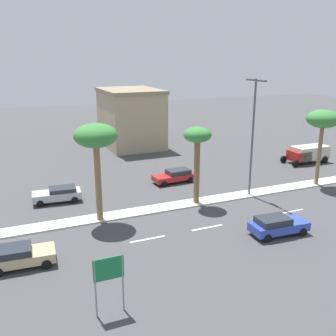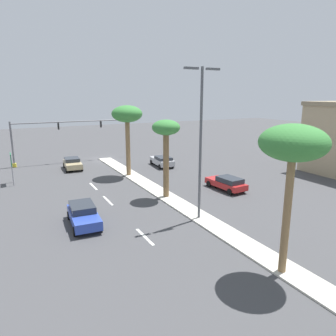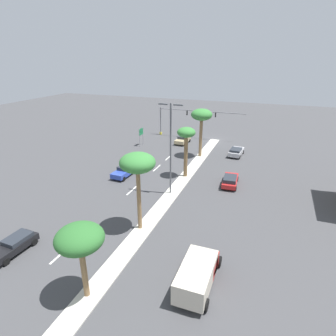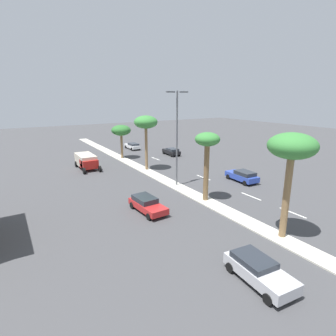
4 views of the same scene
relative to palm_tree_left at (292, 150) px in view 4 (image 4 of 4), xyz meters
name	(u,v)px [view 4 (image 4 of 4)]	position (x,y,z in m)	size (l,w,h in m)	color
ground_plane	(170,183)	(-0.32, 16.14, -7.00)	(160.00, 160.00, 0.00)	#424244
median_curb	(143,169)	(-0.32, 23.93, -6.94)	(1.80, 70.10, 0.12)	beige
lane_stripe_trailing	(293,213)	(4.89, 2.45, -6.99)	(0.20, 2.80, 0.01)	silver
lane_stripe_far	(251,196)	(4.89, 7.59, -6.99)	(0.20, 2.80, 0.01)	silver
lane_stripe_right	(203,178)	(4.89, 16.00, -6.99)	(0.20, 2.80, 0.01)	silver
lane_stripe_leading	(155,159)	(4.89, 29.58, -6.99)	(0.20, 2.80, 0.01)	silver
palm_tree_left	(292,150)	(0.00, 0.00, 0.00)	(3.50, 3.50, 8.11)	olive
palm_tree_right	(207,145)	(-0.24, 9.21, -1.00)	(2.53, 2.53, 7.13)	brown
palm_tree_near	(146,123)	(0.08, 23.48, -0.05)	(3.39, 3.39, 7.94)	olive
palm_tree_far	(121,131)	(-0.10, 32.70, -2.08)	(3.34, 3.34, 5.81)	olive
street_lamp_near	(177,132)	(-0.09, 15.03, -0.41)	(2.90, 0.24, 11.21)	#515459
sedan_blue_left	(242,176)	(8.07, 11.97, -6.21)	(2.22, 4.62, 1.48)	#2D47AD
sedan_red_mid	(147,204)	(-6.76, 9.95, -6.26)	(2.19, 4.66, 1.38)	red
sedan_black_leading	(172,151)	(8.95, 30.67, -6.28)	(2.03, 4.28, 1.31)	black
sedan_white_center	(133,146)	(5.12, 39.85, -6.28)	(1.89, 4.56, 1.31)	silver
sedan_silver_right	(259,270)	(-5.77, -2.63, -6.24)	(2.31, 4.56, 1.38)	#B2B2B7
box_truck	(87,161)	(-7.35, 28.87, -5.79)	(2.55, 6.01, 2.14)	#B21E19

